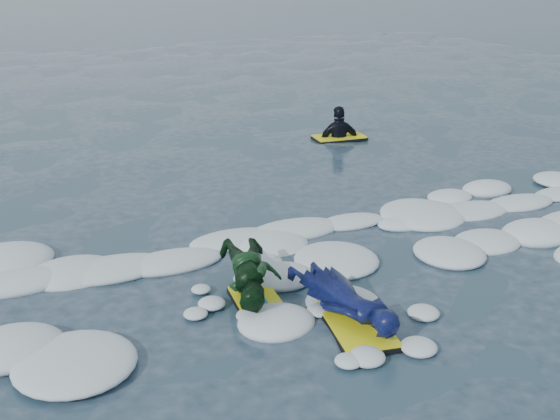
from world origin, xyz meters
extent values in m
plane|color=#1A2D3E|center=(0.00, 0.00, 0.00)|extent=(120.00, 120.00, 0.00)
cube|color=black|center=(-0.55, -0.89, 0.04)|extent=(0.74, 1.12, 0.05)
cube|color=yellow|center=(-0.55, -0.89, 0.07)|extent=(0.71, 1.09, 0.02)
imported|color=navy|center=(-0.55, -0.64, 0.23)|extent=(0.78, 1.62, 0.37)
cube|color=black|center=(-1.26, -0.06, 0.03)|extent=(0.55, 0.91, 0.04)
cube|color=yellow|center=(-1.26, -0.06, 0.06)|extent=(0.53, 0.89, 0.02)
cube|color=#1879B6|center=(-1.26, -0.06, 0.07)|extent=(0.23, 0.84, 0.01)
imported|color=#113F18|center=(-1.26, 0.14, 0.28)|extent=(0.99, 1.44, 0.50)
cube|color=black|center=(2.71, 5.60, 0.04)|extent=(1.05, 0.63, 0.05)
cube|color=yellow|center=(2.71, 5.60, 0.07)|extent=(1.03, 0.61, 0.02)
imported|color=black|center=(2.71, 5.60, -0.09)|extent=(0.95, 0.55, 1.51)
camera|label=1|loc=(-3.65, -6.14, 3.54)|focal=45.00mm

